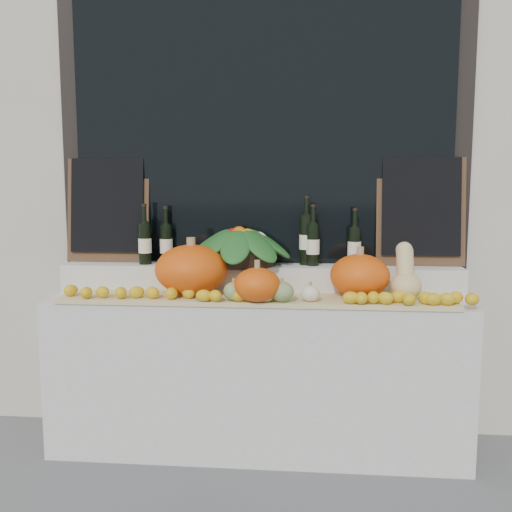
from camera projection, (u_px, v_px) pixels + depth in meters
storefront_facade at (267, 70)px, 3.72m from camera, size 7.00×0.94×4.50m
display_sill at (257, 373)px, 3.24m from camera, size 2.30×0.55×0.88m
rear_tier at (259, 278)px, 3.32m from camera, size 2.30×0.25×0.16m
straw_bedding at (255, 299)px, 3.06m from camera, size 2.10×0.32×0.02m
pumpkin_left at (191, 269)px, 3.12m from camera, size 0.50×0.50×0.27m
pumpkin_right at (360, 276)px, 3.05m from camera, size 0.36×0.36×0.23m
pumpkin_center at (257, 285)px, 2.93m from camera, size 0.27×0.27×0.18m
butternut_squash at (405, 277)px, 2.98m from camera, size 0.16×0.22×0.30m
decorative_gourds at (265, 291)px, 2.94m from camera, size 0.50×0.14×0.15m
lemon_heap at (253, 295)px, 2.95m from camera, size 2.20×0.16×0.06m
produce_bowl at (239, 246)px, 3.29m from camera, size 0.64×0.64×0.23m
wine_bottle_far_left at (145, 243)px, 3.32m from camera, size 0.08×0.08×0.35m
wine_bottle_near_left at (166, 243)px, 3.38m from camera, size 0.08×0.08×0.34m
wine_bottle_tall at (307, 239)px, 3.30m from camera, size 0.08×0.08×0.40m
wine_bottle_near_right at (313, 244)px, 3.27m from camera, size 0.08×0.08×0.35m
wine_bottle_far_right at (354, 246)px, 3.25m from camera, size 0.08×0.08×0.33m
chalkboard_left at (108, 208)px, 3.42m from camera, size 0.50×0.10×0.62m
chalkboard_right at (421, 209)px, 3.25m from camera, size 0.50×0.10×0.62m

